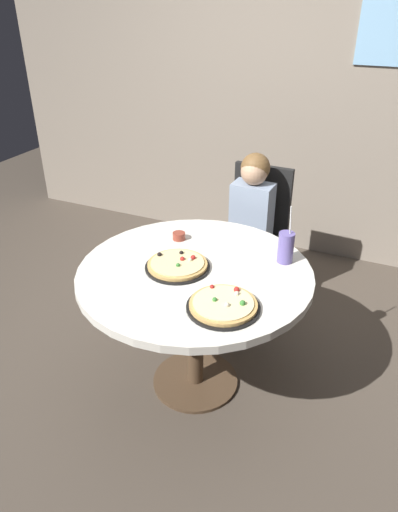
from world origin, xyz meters
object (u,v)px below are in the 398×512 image
object	(u,v)px
sauce_bowl	(179,236)
chair_wooden	(256,228)
soda_cup	(286,247)
dining_table	(195,287)
diner_child	(246,246)
pizza_veggie	(178,265)
pizza_cheese	(223,305)

from	to	relation	value
sauce_bowl	chair_wooden	bearing A→B (deg)	73.62
soda_cup	dining_table	bearing A→B (deg)	-145.95
diner_child	sauce_bowl	distance (m)	0.66
diner_child	soda_cup	bearing A→B (deg)	-55.35
diner_child	pizza_veggie	bearing A→B (deg)	-95.58
diner_child	sauce_bowl	bearing A→B (deg)	-110.84
diner_child	soda_cup	distance (m)	0.76
dining_table	soda_cup	xyz separation A→B (m)	(0.38, 0.26, 0.18)
pizza_veggie	sauce_bowl	bearing A→B (deg)	115.13
pizza_veggie	pizza_cheese	size ratio (longest dim) A/B	1.00
dining_table	chair_wooden	size ratio (longest dim) A/B	1.22
dining_table	soda_cup	bearing A→B (deg)	34.05
dining_table	diner_child	distance (m)	0.83
sauce_bowl	pizza_veggie	bearing A→B (deg)	-64.87
pizza_veggie	soda_cup	bearing A→B (deg)	30.97
chair_wooden	pizza_veggie	world-z (taller)	chair_wooden
pizza_cheese	soda_cup	distance (m)	0.52
chair_wooden	diner_child	distance (m)	0.19
soda_cup	pizza_cheese	bearing A→B (deg)	-104.93
pizza_cheese	sauce_bowl	world-z (taller)	pizza_cheese
pizza_cheese	soda_cup	world-z (taller)	soda_cup
pizza_cheese	chair_wooden	bearing A→B (deg)	101.17
chair_wooden	pizza_veggie	bearing A→B (deg)	-94.88
chair_wooden	pizza_cheese	distance (m)	1.29
diner_child	soda_cup	world-z (taller)	diner_child
diner_child	pizza_veggie	size ratio (longest dim) A/B	3.36
soda_cup	sauce_bowl	bearing A→B (deg)	-179.88
chair_wooden	pizza_cheese	size ratio (longest dim) A/B	2.95
chair_wooden	diner_child	world-z (taller)	diner_child
chair_wooden	diner_child	size ratio (longest dim) A/B	0.88
pizza_veggie	soda_cup	world-z (taller)	soda_cup
pizza_veggie	soda_cup	xyz separation A→B (m)	(0.47, 0.28, 0.06)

